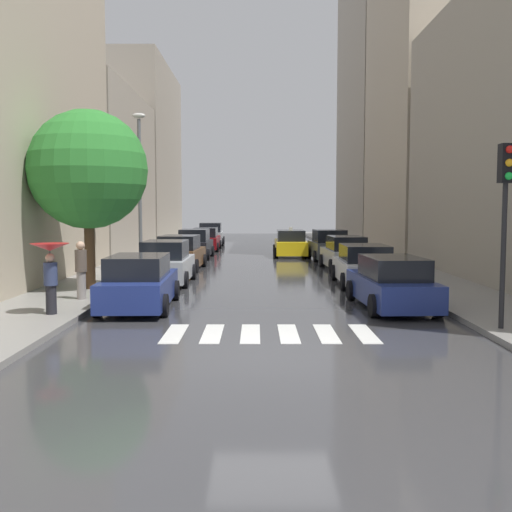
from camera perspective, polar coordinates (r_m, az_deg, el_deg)
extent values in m
cube|color=#38383A|center=(35.99, 0.27, -0.24)|extent=(28.00, 72.00, 0.04)
cube|color=gray|center=(36.51, -9.98, -0.09)|extent=(3.00, 72.00, 0.15)
cube|color=gray|center=(36.62, 10.50, -0.08)|extent=(3.00, 72.00, 0.15)
cube|color=silver|center=(14.55, -7.92, -7.26)|extent=(0.45, 2.20, 0.01)
cube|color=silver|center=(14.46, -4.36, -7.30)|extent=(0.45, 2.20, 0.01)
cube|color=silver|center=(14.42, -0.76, -7.32)|extent=(0.45, 2.20, 0.01)
cube|color=silver|center=(14.44, 2.84, -7.31)|extent=(0.45, 2.20, 0.01)
cube|color=silver|center=(14.52, 6.42, -7.27)|extent=(0.45, 2.20, 0.01)
cube|color=silver|center=(14.65, 9.95, -7.20)|extent=(0.45, 2.20, 0.01)
cube|color=#9E9384|center=(40.62, -15.62, 7.48)|extent=(6.00, 14.38, 10.36)
cube|color=#9E9384|center=(56.07, -11.37, 9.29)|extent=(6.00, 15.77, 15.42)
cube|color=#B2A38C|center=(42.46, 15.78, 14.95)|extent=(6.00, 13.04, 21.54)
cube|color=#9E9384|center=(57.05, 11.57, 14.19)|extent=(6.00, 15.96, 25.26)
cube|color=navy|center=(18.31, -11.14, -3.10)|extent=(1.93, 4.67, 0.78)
cube|color=black|center=(18.00, -11.29, -0.96)|extent=(1.66, 2.58, 0.64)
cylinder|color=black|center=(19.99, -12.98, -3.20)|extent=(0.24, 0.65, 0.64)
cylinder|color=black|center=(19.72, -7.84, -3.23)|extent=(0.24, 0.65, 0.64)
cylinder|color=black|center=(17.04, -14.95, -4.57)|extent=(0.24, 0.65, 0.64)
cylinder|color=black|center=(16.72, -8.92, -4.63)|extent=(0.24, 0.65, 0.64)
cube|color=#B2B7BF|center=(24.07, -8.69, -1.18)|extent=(1.82, 4.25, 0.84)
cube|color=black|center=(23.80, -8.79, 0.60)|extent=(1.60, 2.34, 0.69)
cylinder|color=black|center=(25.62, -10.23, -1.48)|extent=(0.22, 0.64, 0.64)
cylinder|color=black|center=(25.37, -6.19, -1.49)|extent=(0.22, 0.64, 0.64)
cylinder|color=black|center=(22.88, -11.46, -2.21)|extent=(0.22, 0.64, 0.64)
cylinder|color=black|center=(22.60, -6.94, -2.23)|extent=(0.22, 0.64, 0.64)
cube|color=brown|center=(29.46, -7.38, -0.15)|extent=(2.12, 4.39, 0.82)
cube|color=black|center=(29.20, -7.47, 1.28)|extent=(1.80, 2.45, 0.67)
cylinder|color=black|center=(31.05, -8.66, -0.42)|extent=(0.25, 0.65, 0.64)
cylinder|color=black|center=(30.73, -5.16, -0.43)|extent=(0.25, 0.65, 0.64)
cylinder|color=black|center=(28.28, -9.78, -0.91)|extent=(0.25, 0.65, 0.64)
cylinder|color=black|center=(27.93, -5.94, -0.94)|extent=(0.25, 0.65, 0.64)
cube|color=black|center=(36.08, -6.01, 0.75)|extent=(1.88, 4.23, 0.86)
cube|color=black|center=(35.83, -6.06, 1.97)|extent=(1.62, 2.34, 0.70)
cylinder|color=black|center=(37.59, -7.10, 0.45)|extent=(0.23, 0.64, 0.64)
cylinder|color=black|center=(37.38, -4.38, 0.45)|extent=(0.23, 0.64, 0.64)
cylinder|color=black|center=(34.86, -7.74, 0.13)|extent=(0.23, 0.64, 0.64)
cylinder|color=black|center=(34.63, -4.81, 0.13)|extent=(0.23, 0.64, 0.64)
cube|color=maroon|center=(42.73, -4.97, 1.29)|extent=(1.77, 4.74, 0.79)
cube|color=black|center=(42.46, -5.00, 2.24)|extent=(1.55, 2.61, 0.64)
cylinder|color=black|center=(44.38, -5.94, 1.08)|extent=(0.22, 0.64, 0.64)
cylinder|color=black|center=(44.24, -3.67, 1.09)|extent=(0.22, 0.64, 0.64)
cylinder|color=black|center=(41.27, -6.36, 0.82)|extent=(0.22, 0.64, 0.64)
cylinder|color=black|center=(41.12, -3.92, 0.82)|extent=(0.22, 0.64, 0.64)
cube|color=#B2B7BF|center=(48.70, -4.51, 1.75)|extent=(1.96, 4.24, 0.90)
cube|color=black|center=(48.45, -4.53, 2.70)|extent=(1.69, 2.35, 0.73)
cylinder|color=black|center=(50.15, -5.49, 1.48)|extent=(0.23, 0.64, 0.64)
cylinder|color=black|center=(50.05, -3.35, 1.49)|extent=(0.23, 0.64, 0.64)
cylinder|color=black|center=(47.39, -5.73, 1.30)|extent=(0.23, 0.64, 0.64)
cylinder|color=black|center=(47.28, -3.46, 1.31)|extent=(0.23, 0.64, 0.64)
cube|color=navy|center=(18.48, 12.37, -3.09)|extent=(1.96, 4.84, 0.75)
cube|color=black|center=(18.17, 12.60, -1.05)|extent=(1.66, 2.68, 0.62)
cylinder|color=black|center=(19.83, 8.72, -3.20)|extent=(0.25, 0.65, 0.64)
cylinder|color=black|center=(20.25, 13.63, -3.11)|extent=(0.25, 0.65, 0.64)
cylinder|color=black|center=(16.79, 10.82, -4.63)|extent=(0.25, 0.65, 0.64)
cylinder|color=black|center=(17.28, 16.55, -4.47)|extent=(0.25, 0.65, 0.64)
cube|color=silver|center=(23.79, 9.86, -1.35)|extent=(1.96, 4.68, 0.77)
cube|color=black|center=(23.50, 9.98, 0.28)|extent=(1.70, 2.58, 0.63)
cylinder|color=black|center=(25.20, 7.17, -1.54)|extent=(0.23, 0.64, 0.64)
cylinder|color=black|center=(25.49, 11.39, -1.52)|extent=(0.23, 0.64, 0.64)
cylinder|color=black|center=(22.17, 8.08, -2.38)|extent=(0.23, 0.64, 0.64)
cylinder|color=black|center=(22.50, 12.86, -2.35)|extent=(0.23, 0.64, 0.64)
cube|color=#B2B7BF|center=(29.52, 8.15, -0.16)|extent=(1.94, 4.62, 0.80)
cube|color=black|center=(29.24, 8.25, 1.23)|extent=(1.65, 2.57, 0.66)
cylinder|color=black|center=(30.87, 6.02, -0.42)|extent=(0.24, 0.65, 0.64)
cylinder|color=black|center=(31.18, 9.23, -0.40)|extent=(0.24, 0.65, 0.64)
cylinder|color=black|center=(27.91, 6.93, -0.95)|extent=(0.24, 0.65, 0.64)
cylinder|color=black|center=(28.25, 10.46, -0.93)|extent=(0.24, 0.65, 0.64)
cube|color=#474C51|center=(34.93, 6.63, 0.63)|extent=(2.08, 4.16, 0.87)
cube|color=black|center=(34.68, 6.70, 1.90)|extent=(1.76, 2.32, 0.71)
cylinder|color=black|center=(36.13, 4.80, 0.31)|extent=(0.25, 0.65, 0.64)
cylinder|color=black|center=(36.43, 7.73, 0.32)|extent=(0.25, 0.65, 0.64)
cylinder|color=black|center=(33.48, 5.42, -0.03)|extent=(0.25, 0.65, 0.64)
cylinder|color=black|center=(33.80, 8.58, -0.02)|extent=(0.25, 0.65, 0.64)
cube|color=yellow|center=(37.45, 3.03, 0.86)|extent=(1.87, 4.63, 0.80)
cube|color=black|center=(37.18, 3.05, 1.95)|extent=(1.64, 2.55, 0.65)
cube|color=#F2EDCC|center=(37.17, 3.06, 2.59)|extent=(0.20, 0.36, 0.18)
cylinder|color=black|center=(38.95, 1.55, 0.63)|extent=(0.22, 0.64, 0.64)
cylinder|color=black|center=(39.05, 4.27, 0.63)|extent=(0.22, 0.64, 0.64)
cylinder|color=black|center=(35.91, 1.68, 0.30)|extent=(0.22, 0.64, 0.64)
cylinder|color=black|center=(36.01, 4.63, 0.30)|extent=(0.22, 0.64, 0.64)
cylinder|color=gray|center=(19.55, -16.37, -2.68)|extent=(0.28, 0.28, 0.86)
cylinder|color=brown|center=(19.47, -16.42, -0.44)|extent=(0.36, 0.36, 0.68)
sphere|color=tan|center=(19.44, -16.45, 0.95)|extent=(0.27, 0.27, 0.27)
cylinder|color=black|center=(17.02, -18.98, -3.93)|extent=(0.28, 0.28, 0.77)
cylinder|color=navy|center=(16.94, -19.04, -1.61)|extent=(0.36, 0.36, 0.61)
sphere|color=tan|center=(16.90, -19.08, -0.18)|extent=(0.24, 0.24, 0.24)
cone|color=red|center=(16.88, -19.10, 0.79)|extent=(1.01, 1.01, 0.20)
cylinder|color=#333338|center=(16.91, -19.07, -0.42)|extent=(0.02, 0.02, 0.71)
cylinder|color=#513823|center=(21.94, -15.63, 0.14)|extent=(0.36, 0.36, 2.40)
sphere|color=#2C7A2E|center=(21.92, -15.79, 7.86)|extent=(4.12, 4.12, 4.12)
cylinder|color=black|center=(15.22, 22.04, -0.01)|extent=(0.12, 0.12, 3.40)
cube|color=black|center=(15.21, 22.28, 8.09)|extent=(0.30, 0.30, 0.90)
sphere|color=red|center=(15.07, 22.58, 9.26)|extent=(0.18, 0.18, 0.18)
sphere|color=#F2A519|center=(15.05, 22.55, 8.12)|extent=(0.18, 0.18, 0.18)
sphere|color=green|center=(15.03, 22.51, 6.98)|extent=(0.18, 0.18, 0.18)
cylinder|color=#595B60|center=(27.82, -11.13, 5.62)|extent=(0.16, 0.16, 6.78)
ellipsoid|color=beige|center=(28.12, -11.24, 12.86)|extent=(0.60, 0.28, 0.24)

